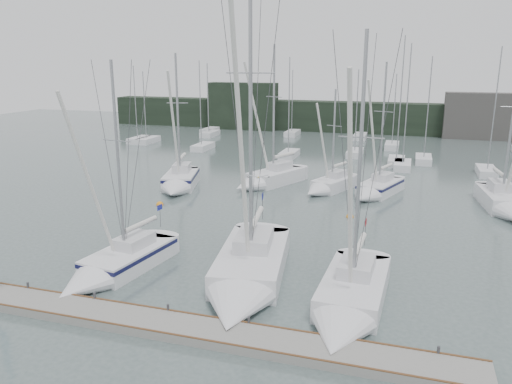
% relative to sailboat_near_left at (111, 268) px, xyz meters
% --- Properties ---
extents(ground, '(160.00, 160.00, 0.00)m').
position_rel_sailboat_near_left_xyz_m(ground, '(7.15, 0.82, -0.55)').
color(ground, '#4A5A59').
rests_on(ground, ground).
extents(dock, '(24.00, 2.00, 0.40)m').
position_rel_sailboat_near_left_xyz_m(dock, '(7.15, -4.18, -0.35)').
color(dock, slate).
rests_on(dock, ground).
extents(far_treeline, '(90.00, 4.00, 5.00)m').
position_rel_sailboat_near_left_xyz_m(far_treeline, '(7.15, 62.82, 1.95)').
color(far_treeline, black).
rests_on(far_treeline, ground).
extents(far_building_left, '(12.00, 3.00, 8.00)m').
position_rel_sailboat_near_left_xyz_m(far_building_left, '(-12.85, 60.82, 3.45)').
color(far_building_left, black).
rests_on(far_building_left, ground).
extents(far_building_right, '(10.00, 3.00, 7.00)m').
position_rel_sailboat_near_left_xyz_m(far_building_right, '(25.15, 60.82, 2.95)').
color(far_building_right, '#413E3B').
rests_on(far_building_right, ground).
extents(mast_forest, '(60.65, 26.13, 14.47)m').
position_rel_sailboat_near_left_xyz_m(mast_forest, '(7.88, 44.02, -0.08)').
color(mast_forest, silver).
rests_on(mast_forest, ground).
extents(sailboat_near_left, '(3.89, 8.87, 12.74)m').
position_rel_sailboat_near_left_xyz_m(sailboat_near_left, '(0.00, 0.00, 0.00)').
color(sailboat_near_left, silver).
rests_on(sailboat_near_left, ground).
extents(sailboat_near_center, '(5.30, 12.14, 18.97)m').
position_rel_sailboat_near_left_xyz_m(sailboat_near_center, '(7.72, 0.55, 0.08)').
color(sailboat_near_center, silver).
rests_on(sailboat_near_center, ground).
extents(sailboat_near_right, '(3.35, 9.92, 14.15)m').
position_rel_sailboat_near_left_xyz_m(sailboat_near_right, '(13.21, -0.62, 0.01)').
color(sailboat_near_right, silver).
rests_on(sailboat_near_right, ground).
extents(sailboat_mid_a, '(4.75, 8.27, 13.28)m').
position_rel_sailboat_near_left_xyz_m(sailboat_mid_a, '(-4.96, 18.80, 0.12)').
color(sailboat_mid_a, silver).
rests_on(sailboat_mid_a, ground).
extents(sailboat_mid_b, '(6.07, 8.93, 14.06)m').
position_rel_sailboat_near_left_xyz_m(sailboat_mid_b, '(2.40, 22.54, 0.08)').
color(sailboat_mid_b, silver).
rests_on(sailboat_mid_b, ground).
extents(sailboat_mid_c, '(4.60, 7.03, 9.98)m').
position_rel_sailboat_near_left_xyz_m(sailboat_mid_c, '(8.43, 22.09, -0.03)').
color(sailboat_mid_c, silver).
rests_on(sailboat_mid_c, ground).
extents(sailboat_mid_d, '(4.81, 7.77, 12.45)m').
position_rel_sailboat_near_left_xyz_m(sailboat_mid_d, '(12.73, 21.79, 0.03)').
color(sailboat_mid_d, silver).
rests_on(sailboat_mid_d, ground).
extents(sailboat_mid_e, '(3.71, 8.84, 13.76)m').
position_rel_sailboat_near_left_xyz_m(sailboat_mid_e, '(23.11, 19.96, 0.08)').
color(sailboat_mid_e, silver).
rests_on(sailboat_mid_e, ground).
extents(buoy_b, '(0.59, 0.59, 0.59)m').
position_rel_sailboat_near_left_xyz_m(buoy_b, '(11.43, 15.03, -0.55)').
color(buoy_b, orange).
rests_on(buoy_b, ground).
extents(buoy_c, '(0.62, 0.62, 0.62)m').
position_rel_sailboat_near_left_xyz_m(buoy_c, '(-4.24, 13.67, -0.55)').
color(buoy_c, orange).
rests_on(buoy_c, ground).
extents(seagull, '(1.04, 0.51, 0.21)m').
position_rel_sailboat_near_left_xyz_m(seagull, '(8.29, 1.01, 5.59)').
color(seagull, silver).
rests_on(seagull, ground).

